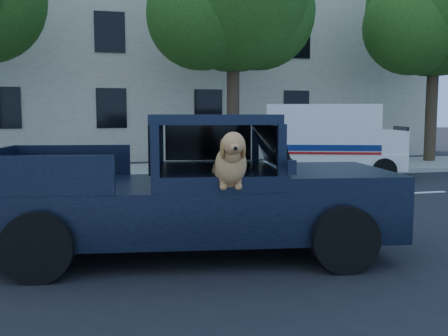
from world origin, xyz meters
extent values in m
plane|color=black|center=(0.00, 0.00, 0.00)|extent=(120.00, 120.00, 0.00)
cube|color=gray|center=(0.00, 9.20, 0.07)|extent=(60.00, 4.00, 0.15)
cylinder|color=#332619|center=(5.00, 9.60, 2.20)|extent=(0.44, 0.44, 4.40)
sphere|color=#18380E|center=(3.80, 9.30, 5.20)|extent=(3.60, 3.60, 3.60)
sphere|color=#18380E|center=(6.00, 9.90, 5.50)|extent=(4.00, 4.00, 4.00)
cylinder|color=#332619|center=(13.00, 9.60, 2.20)|extent=(0.44, 0.44, 4.40)
sphere|color=#18380E|center=(13.00, 9.60, 6.00)|extent=(5.20, 5.20, 5.20)
sphere|color=#18380E|center=(11.80, 9.30, 5.20)|extent=(3.60, 3.60, 3.60)
cube|color=beige|center=(3.00, 16.50, 4.50)|extent=(26.00, 6.00, 9.00)
cube|color=black|center=(1.59, -0.47, 0.66)|extent=(5.67, 2.90, 0.69)
cube|color=black|center=(3.49, -0.77, 1.08)|extent=(1.87, 2.30, 0.17)
cube|color=black|center=(1.85, -0.51, 1.87)|extent=(1.90, 2.22, 0.12)
cube|color=black|center=(2.68, -0.65, 1.51)|extent=(0.54, 1.81, 0.59)
cube|color=black|center=(1.98, -1.01, 0.85)|extent=(0.65, 0.65, 0.40)
cube|color=black|center=(2.47, -1.93, 1.33)|extent=(0.11, 0.07, 0.17)
cube|color=silver|center=(7.43, 6.82, 0.54)|extent=(4.48, 3.11, 0.49)
cube|color=silver|center=(7.06, 6.95, 1.51)|extent=(3.74, 2.85, 1.46)
cube|color=silver|center=(8.94, 6.29, 1.12)|extent=(1.43, 1.99, 0.68)
cube|color=navy|center=(6.75, 6.07, 0.98)|extent=(3.13, 1.12, 0.18)
cube|color=#9E0F0F|center=(6.75, 6.07, 0.82)|extent=(3.13, 1.12, 0.07)
camera|label=1|loc=(0.29, -7.21, 1.93)|focal=40.00mm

